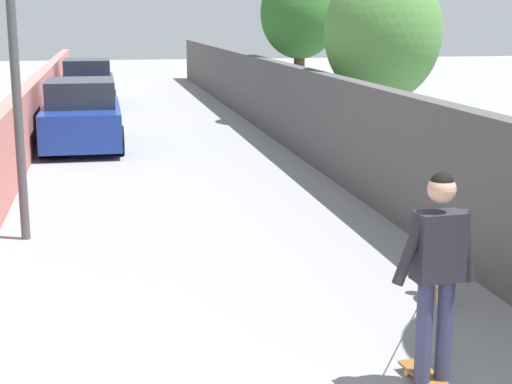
# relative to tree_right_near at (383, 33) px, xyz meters

# --- Properties ---
(ground_plane) EXTENTS (80.00, 80.00, 0.00)m
(ground_plane) POSITION_rel_tree_right_near_xyz_m (1.00, 4.35, -2.61)
(ground_plane) COLOR gray
(wall_left) EXTENTS (48.00, 0.30, 1.45)m
(wall_left) POSITION_rel_tree_right_near_xyz_m (-1.00, 7.28, -1.89)
(wall_left) COLOR #CC726B
(wall_left) RESTS_ON ground
(fence_right) EXTENTS (48.00, 0.30, 1.86)m
(fence_right) POSITION_rel_tree_right_near_xyz_m (-1.00, 1.43, -1.68)
(fence_right) COLOR #4C4C4C
(fence_right) RESTS_ON ground
(tree_right_near) EXTENTS (2.39, 2.39, 4.04)m
(tree_right_near) POSITION_rel_tree_right_near_xyz_m (0.00, 0.00, 0.00)
(tree_right_near) COLOR brown
(tree_right_near) RESTS_ON ground
(tree_right_far) EXTENTS (2.18, 2.18, 4.26)m
(tree_right_far) POSITION_rel_tree_right_near_xyz_m (6.00, 0.22, 0.38)
(tree_right_far) COLOR #473523
(tree_right_far) RESTS_ON ground
(skateboard) EXTENTS (0.81, 0.27, 0.08)m
(skateboard) POSITION_rel_tree_right_near_xyz_m (-10.01, 3.14, -2.54)
(skateboard) COLOR brown
(skateboard) RESTS_ON ground
(person_skateboarder) EXTENTS (0.25, 0.71, 1.69)m
(person_skateboarder) POSITION_rel_tree_right_near_xyz_m (-10.01, 3.14, -1.53)
(person_skateboarder) COLOR #333859
(person_skateboarder) RESTS_ON skateboard
(dog) EXTENTS (2.17, 0.99, 1.06)m
(dog) POSITION_rel_tree_right_near_xyz_m (-8.14, 2.29, -2.34)
(dog) COLOR tan
(dog) RESTS_ON ground
(car_near) EXTENTS (4.01, 1.80, 1.54)m
(car_near) POSITION_rel_tree_right_near_xyz_m (2.79, 6.13, -1.90)
(car_near) COLOR navy
(car_near) RESTS_ON ground
(car_far) EXTENTS (4.15, 1.80, 1.54)m
(car_far) POSITION_rel_tree_right_near_xyz_m (11.77, 6.13, -1.90)
(car_far) COLOR navy
(car_far) RESTS_ON ground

